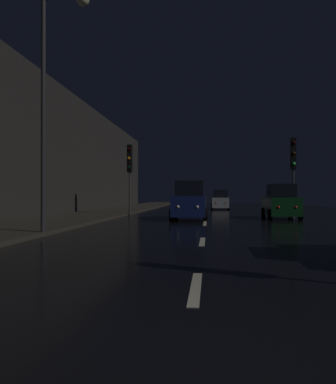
# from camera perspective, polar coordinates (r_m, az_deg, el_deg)

# --- Properties ---
(ground) EXTENTS (27.57, 84.00, 0.02)m
(ground) POSITION_cam_1_polar(r_m,az_deg,el_deg) (27.69, 5.45, -3.36)
(ground) COLOR black
(sidewalk_left) EXTENTS (4.40, 84.00, 0.15)m
(sidewalk_left) POSITION_cam_1_polar(r_m,az_deg,el_deg) (28.76, -9.87, -3.08)
(sidewalk_left) COLOR #38332B
(sidewalk_left) RESTS_ON ground
(building_facade_left) EXTENTS (0.80, 63.00, 8.92)m
(building_facade_left) POSITION_cam_1_polar(r_m,az_deg,el_deg) (26.47, -17.40, 6.21)
(building_facade_left) COLOR #2D2B28
(building_facade_left) RESTS_ON ground
(lane_centerline) EXTENTS (0.16, 25.02, 0.01)m
(lane_centerline) POSITION_cam_1_polar(r_m,az_deg,el_deg) (17.78, 5.21, -4.98)
(lane_centerline) COLOR beige
(lane_centerline) RESTS_ON ground
(traffic_light_far_right) EXTENTS (0.33, 0.47, 4.87)m
(traffic_light_far_right) POSITION_cam_1_polar(r_m,az_deg,el_deg) (25.44, 17.42, 4.40)
(traffic_light_far_right) COLOR #38383A
(traffic_light_far_right) RESTS_ON ground
(traffic_light_far_left) EXTENTS (0.35, 0.48, 4.90)m
(traffic_light_far_left) POSITION_cam_1_polar(r_m,az_deg,el_deg) (27.96, -5.49, 3.99)
(traffic_light_far_left) COLOR #38383A
(traffic_light_far_left) RESTS_ON ground
(streetlamp_overhead) EXTENTS (1.70, 0.44, 8.32)m
(streetlamp_overhead) POSITION_cam_1_polar(r_m,az_deg,el_deg) (14.81, -15.81, 15.18)
(streetlamp_overhead) COLOR #2D2D30
(streetlamp_overhead) RESTS_ON ground
(car_approaching_headlights) EXTENTS (2.03, 4.40, 2.22)m
(car_approaching_headlights) POSITION_cam_1_polar(r_m,az_deg,el_deg) (23.12, 3.10, -1.41)
(car_approaching_headlights) COLOR #141E51
(car_approaching_headlights) RESTS_ON ground
(car_distant_taillights) EXTENTS (1.72, 3.71, 1.87)m
(car_distant_taillights) POSITION_cam_1_polar(r_m,az_deg,el_deg) (38.78, 7.43, -1.23)
(car_distant_taillights) COLOR #A5A8AD
(car_distant_taillights) RESTS_ON ground
(car_parked_right_far) EXTENTS (1.89, 4.09, 2.06)m
(car_parked_right_far) POSITION_cam_1_polar(r_m,az_deg,el_deg) (24.92, 15.77, -1.49)
(car_parked_right_far) COLOR #0F3819
(car_parked_right_far) RESTS_ON ground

